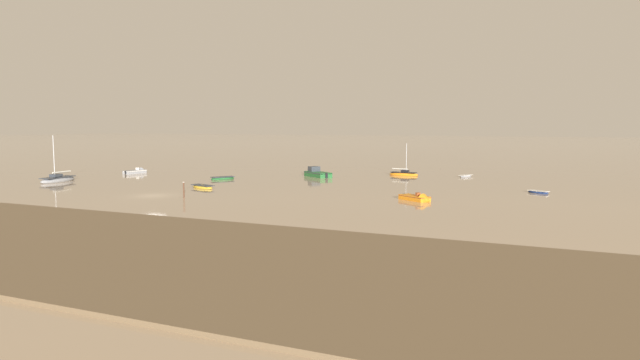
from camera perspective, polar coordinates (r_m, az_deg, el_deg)
ground_plane at (r=71.88m, az=-16.87°, el=-1.56°), size 800.00×800.00×0.00m
mudflat_shore at (r=50.05m, az=-29.05°, el=-4.95°), size 274.75×22.67×0.28m
motorboat_moored_0 at (r=95.02m, az=-0.52°, el=0.62°), size 6.68×5.73×2.51m
rowboat_moored_0 at (r=78.68m, az=-12.01°, el=-0.70°), size 4.37×2.72×0.65m
sailboat_moored_0 at (r=94.96m, az=-25.42°, el=0.04°), size 2.83×6.94×7.56m
sailboat_moored_1 at (r=97.46m, az=8.62°, el=0.61°), size 5.38×2.17×5.87m
rowboat_moored_1 at (r=76.82m, az=21.59°, el=-1.17°), size 2.98×2.26×0.45m
motorboat_moored_1 at (r=106.36m, az=-18.27°, el=0.79°), size 2.22×4.99×1.66m
rowboat_moored_2 at (r=90.80m, az=-10.01°, el=0.17°), size 3.29×4.19×0.64m
rowboat_moored_3 at (r=96.99m, az=14.80°, el=0.39°), size 2.22×3.26×0.49m
motorboat_moored_2 at (r=65.02m, az=10.12°, el=-1.96°), size 4.62×3.79×1.55m
mooring_post_near at (r=68.76m, az=-13.87°, el=-1.02°), size 0.22×0.22×2.18m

